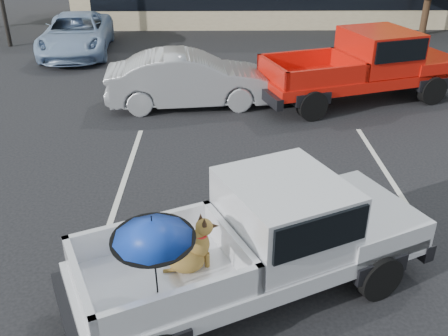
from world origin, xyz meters
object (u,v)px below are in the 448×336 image
at_px(blue_suv, 76,34).
at_px(red_pickup, 372,62).
at_px(silver_sedan, 190,79).
at_px(silver_pickup, 269,233).

bearing_deg(blue_suv, red_pickup, -34.39).
bearing_deg(silver_sedan, red_pickup, -90.55).
xyz_separation_m(silver_sedan, blue_suv, (-4.97, 6.27, -0.03)).
bearing_deg(silver_pickup, silver_sedan, 76.20).
relative_size(silver_sedan, blue_suv, 0.88).
distance_m(silver_pickup, blue_suv, 16.06).
relative_size(red_pickup, blue_suv, 1.21).
distance_m(silver_sedan, blue_suv, 8.00).
xyz_separation_m(silver_pickup, blue_suv, (-6.57, 14.65, -0.26)).
bearing_deg(red_pickup, silver_sedan, 167.28).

